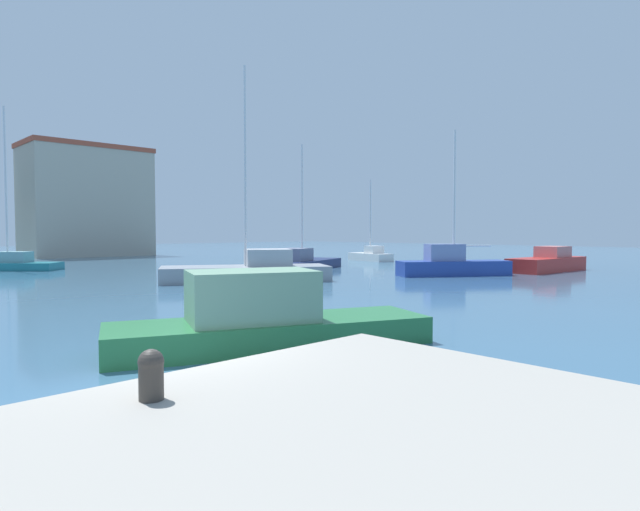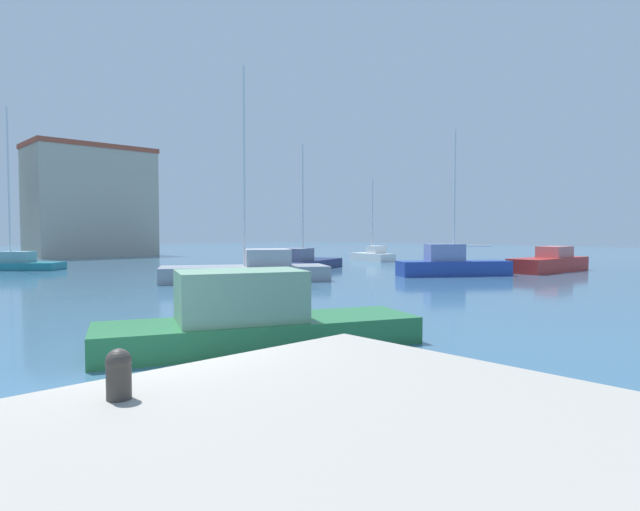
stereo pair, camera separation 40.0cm
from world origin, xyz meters
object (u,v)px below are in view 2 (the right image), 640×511
Objects in this scene: sailboat_navy_distant_north at (302,262)px; motorboat_red_distant_east at (550,263)px; sailboat_teal_far_right at (12,263)px; mooring_bollard at (119,372)px; sailboat_blue_near_pier at (452,264)px; sailboat_white_inner_mooring at (373,255)px; sailboat_grey_outer_mooring at (249,270)px; motorboat_green_far_left at (254,319)px.

motorboat_red_distant_east is at bearing -49.35° from sailboat_navy_distant_north.
sailboat_teal_far_right is at bearing 138.22° from sailboat_navy_distant_north.
sailboat_blue_near_pier is at bearing 26.14° from mooring_bollard.
sailboat_white_inner_mooring is 28.39m from sailboat_teal_far_right.
sailboat_navy_distant_north is at bearing 45.49° from mooring_bollard.
sailboat_teal_far_right is at bearing 78.62° from mooring_bollard.
mooring_bollard is at bearing -128.70° from sailboat_grey_outer_mooring.
sailboat_blue_near_pier is (25.24, 12.39, -0.55)m from mooring_bollard.
sailboat_grey_outer_mooring reaches higher than motorboat_green_far_left.
sailboat_white_inner_mooring is at bearing 37.72° from mooring_bollard.
sailboat_blue_near_pier is 16.39m from sailboat_white_inner_mooring.
sailboat_navy_distant_north is (14.87, -13.29, 0.01)m from sailboat_teal_far_right.
sailboat_blue_near_pier is 0.77× the size of sailboat_grey_outer_mooring.
sailboat_teal_far_right is (2.24, 31.21, -0.15)m from motorboat_green_far_left.
mooring_bollard is at bearing -137.55° from motorboat_green_far_left.
sailboat_blue_near_pier reaches higher than motorboat_red_distant_east.
mooring_bollard is 0.07× the size of sailboat_white_inner_mooring.
sailboat_blue_near_pier is 12.21m from sailboat_grey_outer_mooring.
mooring_bollard is 36.46m from sailboat_teal_far_right.
sailboat_blue_near_pier is 1.19× the size of sailboat_white_inner_mooring.
mooring_bollard is 28.12m from sailboat_blue_near_pier.
sailboat_blue_near_pier is at bearing 21.17° from motorboat_green_far_left.
motorboat_green_far_left is 36.24m from sailboat_white_inner_mooring.
motorboat_red_distant_east is 0.65× the size of sailboat_teal_far_right.
sailboat_grey_outer_mooring is (-19.61, -8.36, 0.07)m from sailboat_white_inner_mooring.
sailboat_white_inner_mooring is 0.66× the size of sailboat_teal_far_right.
mooring_bollard is 0.05× the size of sailboat_grey_outer_mooring.
motorboat_red_distant_east is (7.65, -2.54, -0.08)m from sailboat_blue_near_pier.
mooring_bollard is 42.94m from sailboat_white_inner_mooring.
sailboat_teal_far_right is (7.20, 35.74, -0.74)m from mooring_bollard.
sailboat_white_inner_mooring reaches higher than motorboat_red_distant_east.
sailboat_white_inner_mooring is (29.00, 21.73, -0.12)m from motorboat_green_far_left.
sailboat_grey_outer_mooring is (-18.54, 8.07, -0.00)m from motorboat_red_distant_east.
motorboat_red_distant_east is 20.22m from sailboat_grey_outer_mooring.
sailboat_white_inner_mooring is (8.72, 13.88, -0.15)m from sailboat_blue_near_pier.
motorboat_green_far_left is 16.34m from sailboat_grey_outer_mooring.
motorboat_green_far_left is at bearing -158.83° from sailboat_blue_near_pier.
mooring_bollard is 0.06× the size of sailboat_navy_distant_north.
sailboat_blue_near_pier is 0.78× the size of sailboat_teal_far_right.
motorboat_green_far_left is at bearing -94.10° from sailboat_teal_far_right.
sailboat_grey_outer_mooring is (-10.89, 5.53, -0.08)m from sailboat_blue_near_pier.
motorboat_red_distant_east is 0.64× the size of sailboat_grey_outer_mooring.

